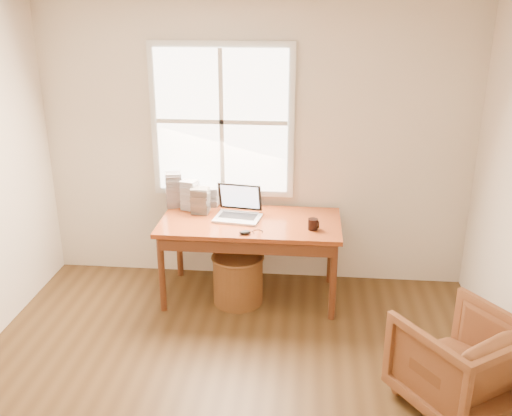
{
  "coord_description": "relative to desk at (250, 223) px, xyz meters",
  "views": [
    {
      "loc": [
        0.51,
        -2.87,
        2.63
      ],
      "look_at": [
        0.07,
        1.65,
        0.93
      ],
      "focal_mm": 40.0,
      "sensor_mm": 36.0,
      "label": 1
    }
  ],
  "objects": [
    {
      "name": "room_shell",
      "position": [
        -0.02,
        -1.64,
        0.59
      ],
      "size": [
        4.04,
        4.54,
        2.64
      ],
      "color": "#4D351A",
      "rests_on": "ground"
    },
    {
      "name": "desk",
      "position": [
        0.0,
        0.0,
        0.0
      ],
      "size": [
        1.6,
        0.8,
        0.04
      ],
      "primitive_type": "cube",
      "color": "brown",
      "rests_on": "room_shell"
    },
    {
      "name": "armchair",
      "position": [
        1.55,
        -1.35,
        -0.4
      ],
      "size": [
        1.0,
        1.01,
        0.67
      ],
      "primitive_type": "imported",
      "rotation": [
        0.0,
        0.0,
        3.75
      ],
      "color": "brown",
      "rests_on": "room_shell"
    },
    {
      "name": "wicker_stool",
      "position": [
        -0.1,
        -0.12,
        -0.51
      ],
      "size": [
        0.45,
        0.45,
        0.45
      ],
      "primitive_type": "cylinder",
      "rotation": [
        0.0,
        0.0,
        0.02
      ],
      "color": "brown",
      "rests_on": "room_shell"
    },
    {
      "name": "laptop",
      "position": [
        -0.12,
        0.02,
        0.18
      ],
      "size": [
        0.48,
        0.5,
        0.32
      ],
      "primitive_type": null,
      "rotation": [
        0.0,
        0.0,
        -0.14
      ],
      "color": "#B8BBC0",
      "rests_on": "desk"
    },
    {
      "name": "mouse",
      "position": [
        -0.01,
        -0.31,
        0.04
      ],
      "size": [
        0.11,
        0.08,
        0.03
      ],
      "primitive_type": "ellipsoid",
      "rotation": [
        0.0,
        0.0,
        0.25
      ],
      "color": "black",
      "rests_on": "desk"
    },
    {
      "name": "coffee_mug",
      "position": [
        0.55,
        -0.15,
        0.07
      ],
      "size": [
        0.1,
        0.1,
        0.1
      ],
      "primitive_type": "cylinder",
      "rotation": [
        0.0,
        0.0,
        -0.26
      ],
      "color": "black",
      "rests_on": "desk"
    },
    {
      "name": "cd_stack_a",
      "position": [
        -0.59,
        0.23,
        0.16
      ],
      "size": [
        0.16,
        0.15,
        0.28
      ],
      "primitive_type": "cube",
      "rotation": [
        0.0,
        0.0,
        -0.23
      ],
      "color": "silver",
      "rests_on": "desk"
    },
    {
      "name": "cd_stack_b",
      "position": [
        -0.48,
        0.15,
        0.14
      ],
      "size": [
        0.16,
        0.14,
        0.24
      ],
      "primitive_type": "cube",
      "rotation": [
        0.0,
        0.0,
        -0.04
      ],
      "color": "#2B2A30",
      "rests_on": "desk"
    },
    {
      "name": "cd_stack_c",
      "position": [
        -0.75,
        0.29,
        0.18
      ],
      "size": [
        0.17,
        0.16,
        0.33
      ],
      "primitive_type": "cube",
      "rotation": [
        0.0,
        0.0,
        0.27
      ],
      "color": "#A9AAB7",
      "rests_on": "desk"
    },
    {
      "name": "cd_stack_d",
      "position": [
        -0.41,
        0.35,
        0.11
      ],
      "size": [
        0.15,
        0.14,
        0.18
      ],
      "primitive_type": "cube",
      "rotation": [
        0.0,
        0.0,
        -0.07
      ],
      "color": "silver",
      "rests_on": "desk"
    }
  ]
}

